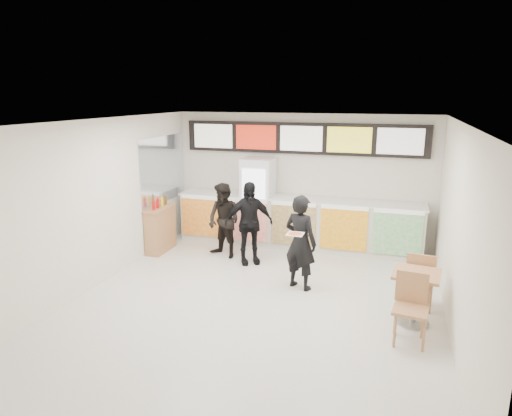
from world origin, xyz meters
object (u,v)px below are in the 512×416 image
at_px(drinks_fridge, 258,201).
at_px(customer_main, 300,242).
at_px(customer_left, 224,221).
at_px(cafe_table, 415,288).
at_px(service_counter, 297,222).
at_px(customer_mid, 249,223).
at_px(condiment_ledge, 160,229).

bearing_deg(drinks_fridge, customer_main, -56.51).
bearing_deg(customer_left, cafe_table, -4.48).
distance_m(service_counter, cafe_table, 3.93).
bearing_deg(customer_mid, service_counter, 30.19).
relative_size(service_counter, cafe_table, 3.22).
height_order(drinks_fridge, customer_main, drinks_fridge).
bearing_deg(condiment_ledge, customer_mid, -3.33).
relative_size(drinks_fridge, condiment_ledge, 1.68).
xyz_separation_m(service_counter, drinks_fridge, (-0.93, 0.02, 0.43)).
xyz_separation_m(customer_mid, condiment_ledge, (-2.11, 0.12, -0.35)).
xyz_separation_m(service_counter, customer_mid, (-0.71, -1.33, 0.29)).
bearing_deg(condiment_ledge, customer_left, 2.93).
height_order(customer_mid, condiment_ledge, customer_mid).
xyz_separation_m(customer_left, condiment_ledge, (-1.49, -0.08, -0.29)).
xyz_separation_m(drinks_fridge, customer_mid, (0.22, -1.35, -0.14)).
bearing_deg(customer_left, service_counter, 62.29).
xyz_separation_m(cafe_table, condiment_ledge, (-5.32, 1.82, -0.06)).
xyz_separation_m(drinks_fridge, cafe_table, (3.43, -3.05, -0.43)).
relative_size(service_counter, customer_left, 3.46).
bearing_deg(customer_main, service_counter, -54.38).
distance_m(service_counter, drinks_fridge, 1.03).
bearing_deg(customer_mid, customer_left, 130.54).
bearing_deg(customer_left, customer_main, -8.54).
bearing_deg(customer_main, cafe_table, 179.47).
height_order(drinks_fridge, cafe_table, drinks_fridge).
xyz_separation_m(drinks_fridge, condiment_ledge, (-1.89, -1.23, -0.49)).
bearing_deg(customer_main, customer_left, -8.85).
height_order(service_counter, customer_main, customer_main).
distance_m(drinks_fridge, customer_mid, 1.37).
bearing_deg(service_counter, customer_left, -139.62).
height_order(service_counter, cafe_table, service_counter).
xyz_separation_m(service_counter, customer_main, (0.56, -2.24, 0.29)).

